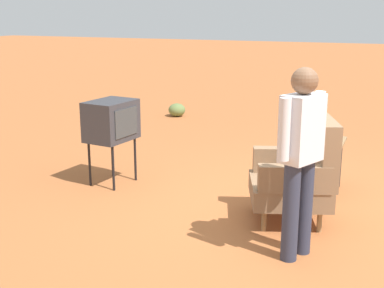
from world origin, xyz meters
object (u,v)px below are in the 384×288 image
at_px(side_table, 319,147).
at_px(person_standing, 301,152).
at_px(bottle_wine_green, 312,129).
at_px(flower_vase, 324,128).
at_px(soda_can_blue, 327,138).
at_px(tv_on_stand, 111,121).
at_px(armchair, 300,174).

xyz_separation_m(side_table, person_standing, (1.78, 0.12, 0.41)).
bearing_deg(bottle_wine_green, flower_vase, 142.76).
xyz_separation_m(bottle_wine_green, soda_can_blue, (-0.04, 0.16, -0.10)).
distance_m(tv_on_stand, person_standing, 2.71).
relative_size(tv_on_stand, bottle_wine_green, 3.22).
height_order(person_standing, bottle_wine_green, person_standing).
bearing_deg(side_table, armchair, -1.28).
relative_size(tv_on_stand, soda_can_blue, 8.44).
distance_m(armchair, person_standing, 0.91).
bearing_deg(bottle_wine_green, person_standing, 6.45).
xyz_separation_m(tv_on_stand, bottle_wine_green, (-0.54, 2.30, -0.00)).
xyz_separation_m(armchair, person_standing, (0.78, 0.14, 0.44)).
xyz_separation_m(person_standing, soda_can_blue, (-1.67, -0.02, -0.26)).
xyz_separation_m(armchair, side_table, (-1.00, 0.02, 0.03)).
bearing_deg(person_standing, soda_can_blue, -179.20).
bearing_deg(bottle_wine_green, tv_on_stand, -76.70).
relative_size(person_standing, bottle_wine_green, 5.12).
relative_size(armchair, side_table, 1.72).
distance_m(tv_on_stand, bottle_wine_green, 2.36).
height_order(side_table, tv_on_stand, tv_on_stand).
relative_size(armchair, tv_on_stand, 1.03).
distance_m(tv_on_stand, flower_vase, 2.50).
height_order(armchair, tv_on_stand, armchair).
relative_size(armchair, person_standing, 0.65).
bearing_deg(side_table, tv_on_stand, -73.50).
bearing_deg(flower_vase, person_standing, 2.47).
bearing_deg(soda_can_blue, tv_on_stand, -76.69).
distance_m(side_table, soda_can_blue, 0.21).
relative_size(person_standing, soda_can_blue, 13.44).
bearing_deg(person_standing, side_table, -176.27).
bearing_deg(flower_vase, bottle_wine_green, -37.24).
distance_m(person_standing, soda_can_blue, 1.69).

